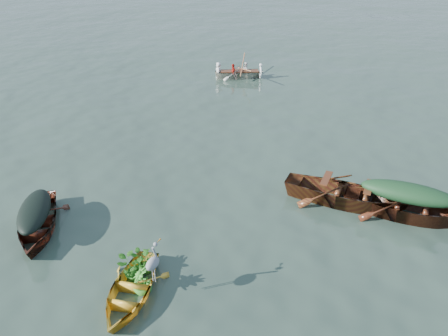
# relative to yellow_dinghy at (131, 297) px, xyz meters

# --- Properties ---
(ground) EXTENTS (140.00, 140.00, 0.00)m
(ground) POSITION_rel_yellow_dinghy_xyz_m (0.64, 1.37, 0.00)
(ground) COLOR #304438
(ground) RESTS_ON ground
(yellow_dinghy) EXTENTS (1.96, 3.17, 0.78)m
(yellow_dinghy) POSITION_rel_yellow_dinghy_xyz_m (0.00, 0.00, 0.00)
(yellow_dinghy) COLOR gold
(yellow_dinghy) RESTS_ON ground
(dark_covered_boat) EXTENTS (3.28, 3.81, 0.93)m
(dark_covered_boat) POSITION_rel_yellow_dinghy_xyz_m (-3.58, 0.93, 0.00)
(dark_covered_boat) COLOR #44210F
(dark_covered_boat) RESTS_ON ground
(green_tarp_boat) EXTENTS (4.53, 1.52, 1.06)m
(green_tarp_boat) POSITION_rel_yellow_dinghy_xyz_m (5.04, 5.61, 0.00)
(green_tarp_boat) COLOR #4F2912
(green_tarp_boat) RESTS_ON ground
(open_wooden_boat) EXTENTS (4.86, 1.59, 1.16)m
(open_wooden_boat) POSITION_rel_yellow_dinghy_xyz_m (3.44, 5.57, 0.00)
(open_wooden_boat) COLOR #5A3616
(open_wooden_boat) RESTS_ON ground
(rowed_boat) EXTENTS (3.67, 2.62, 0.81)m
(rowed_boat) POSITION_rel_yellow_dinghy_xyz_m (-3.97, 15.26, 0.00)
(rowed_boat) COLOR beige
(rowed_boat) RESTS_ON ground
(dark_tarp_cover) EXTENTS (1.80, 2.10, 0.40)m
(dark_tarp_cover) POSITION_rel_yellow_dinghy_xyz_m (-3.58, 0.93, 0.66)
(dark_tarp_cover) COLOR black
(dark_tarp_cover) RESTS_ON dark_covered_boat
(green_tarp_cover) EXTENTS (2.49, 0.83, 0.52)m
(green_tarp_cover) POSITION_rel_yellow_dinghy_xyz_m (5.04, 5.61, 0.79)
(green_tarp_cover) COLOR #15341D
(green_tarp_cover) RESTS_ON green_tarp_boat
(thwart_benches) EXTENTS (2.43, 0.94, 0.04)m
(thwart_benches) POSITION_rel_yellow_dinghy_xyz_m (3.44, 5.57, 0.60)
(thwart_benches) COLOR #4B2311
(thwart_benches) RESTS_ON open_wooden_boat
(heron) EXTENTS (0.37, 0.46, 0.92)m
(heron) POSITION_rel_yellow_dinghy_xyz_m (0.52, 0.18, 0.85)
(heron) COLOR #919499
(heron) RESTS_ON yellow_dinghy
(dinghy_weeds) EXTENTS (0.90, 1.04, 0.60)m
(dinghy_weeds) POSITION_rel_yellow_dinghy_xyz_m (-0.11, 0.54, 0.69)
(dinghy_weeds) COLOR #22761E
(dinghy_weeds) RESTS_ON yellow_dinghy
(rowers) EXTENTS (2.67, 2.02, 0.76)m
(rowers) POSITION_rel_yellow_dinghy_xyz_m (-3.97, 15.26, 0.79)
(rowers) COLOR white
(rowers) RESTS_ON rowed_boat
(oars) EXTENTS (1.74, 2.58, 0.06)m
(oars) POSITION_rel_yellow_dinghy_xyz_m (-3.97, 15.26, 0.44)
(oars) COLOR #A1633D
(oars) RESTS_ON rowed_boat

